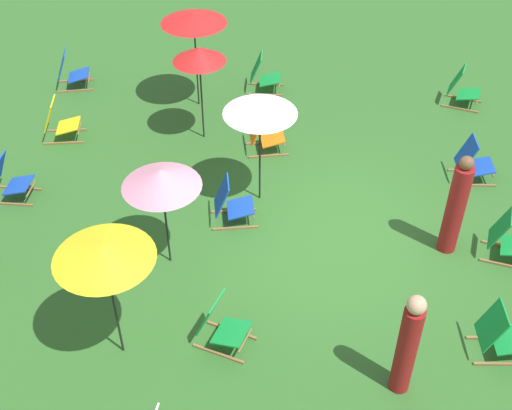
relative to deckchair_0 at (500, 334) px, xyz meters
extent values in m
plane|color=#2D6026|center=(1.96, 2.40, -0.37)|extent=(40.00, 40.00, 0.00)
cube|color=olive|center=(-0.21, -0.09, -0.35)|extent=(0.14, 0.76, 0.04)
cube|color=olive|center=(0.23, -0.02, -0.35)|extent=(0.14, 0.76, 0.04)
cube|color=#148C38|center=(0.02, -0.15, -0.10)|extent=(0.54, 0.50, 0.13)
cube|color=#148C38|center=(-0.02, 0.14, 0.18)|extent=(0.51, 0.31, 0.57)
cube|color=olive|center=(3.68, -0.05, -0.35)|extent=(0.14, 0.76, 0.04)
cube|color=olive|center=(4.11, 0.01, -0.35)|extent=(0.14, 0.76, 0.04)
cube|color=#1947B7|center=(3.91, -0.12, -0.10)|extent=(0.54, 0.49, 0.13)
cube|color=#1947B7|center=(3.87, 0.17, 0.18)|extent=(0.51, 0.31, 0.57)
cylinder|color=olive|center=(3.94, -0.32, -0.17)|extent=(0.44, 0.09, 0.03)
cube|color=olive|center=(6.23, 0.03, -0.35)|extent=(0.20, 0.75, 0.04)
cube|color=olive|center=(6.66, -0.07, -0.35)|extent=(0.20, 0.75, 0.04)
cube|color=#148C38|center=(6.43, -0.12, -0.10)|extent=(0.56, 0.53, 0.13)
cube|color=#148C38|center=(6.49, 0.17, 0.18)|extent=(0.52, 0.34, 0.57)
cylinder|color=olive|center=(6.38, -0.31, -0.17)|extent=(0.44, 0.12, 0.03)
cube|color=olive|center=(5.66, 8.13, -0.35)|extent=(0.26, 0.74, 0.04)
cube|color=olive|center=(6.09, 8.26, -0.35)|extent=(0.26, 0.74, 0.04)
cube|color=#1947B7|center=(5.90, 8.10, -0.10)|extent=(0.59, 0.55, 0.13)
cube|color=#1947B7|center=(5.82, 8.39, 0.18)|extent=(0.53, 0.38, 0.57)
cylinder|color=olive|center=(5.96, 7.91, -0.17)|extent=(0.43, 0.15, 0.03)
cube|color=olive|center=(1.89, 3.93, -0.35)|extent=(0.22, 0.75, 0.04)
cube|color=olive|center=(2.32, 4.04, -0.35)|extent=(0.22, 0.75, 0.04)
cube|color=#1947B7|center=(2.13, 3.89, -0.10)|extent=(0.57, 0.54, 0.13)
cube|color=#1947B7|center=(2.05, 4.18, 0.18)|extent=(0.53, 0.36, 0.57)
cylinder|color=olive|center=(2.18, 3.69, -0.17)|extent=(0.43, 0.14, 0.03)
cube|color=olive|center=(6.15, 4.08, -0.35)|extent=(0.11, 0.76, 0.04)
cube|color=olive|center=(6.59, 4.12, -0.35)|extent=(0.11, 0.76, 0.04)
cube|color=#148C38|center=(6.38, 4.00, -0.10)|extent=(0.52, 0.48, 0.13)
cube|color=#148C38|center=(6.35, 4.30, 0.18)|extent=(0.50, 0.29, 0.57)
cylinder|color=olive|center=(6.40, 3.80, -0.17)|extent=(0.44, 0.07, 0.03)
cube|color=olive|center=(-0.65, 3.70, -0.35)|extent=(0.22, 0.75, 0.04)
cube|color=olive|center=(-0.22, 3.59, -0.35)|extent=(0.22, 0.75, 0.04)
cube|color=#148C38|center=(-0.46, 3.55, -0.10)|extent=(0.57, 0.54, 0.13)
cube|color=#148C38|center=(-0.39, 3.84, 0.18)|extent=(0.53, 0.36, 0.57)
cylinder|color=olive|center=(-0.51, 3.36, -0.17)|extent=(0.43, 0.13, 0.03)
cube|color=olive|center=(1.71, -0.34, -0.35)|extent=(0.16, 0.76, 0.04)
cube|color=olive|center=(2.14, -0.42, -0.35)|extent=(0.16, 0.76, 0.04)
cube|color=#148C38|center=(1.96, -0.18, 0.18)|extent=(0.51, 0.32, 0.57)
cube|color=olive|center=(1.88, 7.84, -0.35)|extent=(0.08, 0.76, 0.04)
cube|color=olive|center=(2.32, 7.87, -0.35)|extent=(0.08, 0.76, 0.04)
cube|color=#1947B7|center=(2.11, 7.76, -0.10)|extent=(0.51, 0.46, 0.13)
cylinder|color=olive|center=(2.12, 7.56, -0.17)|extent=(0.44, 0.06, 0.03)
cube|color=olive|center=(3.97, 3.69, -0.35)|extent=(0.24, 0.74, 0.04)
cube|color=olive|center=(4.40, 3.80, -0.35)|extent=(0.24, 0.74, 0.04)
cube|color=orange|center=(4.21, 3.65, -0.10)|extent=(0.58, 0.55, 0.13)
cube|color=orange|center=(4.13, 3.94, 0.18)|extent=(0.53, 0.37, 0.57)
cylinder|color=olive|center=(4.27, 3.46, -0.17)|extent=(0.43, 0.15, 0.03)
cube|color=olive|center=(3.76, 7.64, -0.35)|extent=(0.21, 0.75, 0.04)
cube|color=olive|center=(4.19, 7.74, -0.35)|extent=(0.21, 0.75, 0.04)
cube|color=yellow|center=(4.00, 7.60, -0.10)|extent=(0.57, 0.53, 0.13)
cube|color=yellow|center=(3.93, 7.89, 0.18)|extent=(0.52, 0.35, 0.57)
cylinder|color=olive|center=(4.04, 7.40, -0.17)|extent=(0.43, 0.13, 0.03)
cylinder|color=black|center=(5.60, 5.40, 0.62)|extent=(0.03, 0.03, 1.99)
cone|color=red|center=(5.60, 5.40, 1.54)|extent=(1.29, 1.29, 0.21)
cylinder|color=black|center=(2.76, 3.66, 0.59)|extent=(0.03, 0.03, 1.92)
cone|color=white|center=(2.76, 3.66, 1.47)|extent=(1.19, 1.19, 0.22)
cylinder|color=black|center=(-0.78, 5.00, 0.62)|extent=(0.03, 0.03, 1.97)
cone|color=yellow|center=(-0.78, 5.00, 1.51)|extent=(1.25, 1.25, 0.23)
cylinder|color=black|center=(1.01, 4.80, 0.50)|extent=(0.03, 0.03, 1.74)
cone|color=pink|center=(1.01, 4.80, 1.26)|extent=(1.15, 1.15, 0.28)
cylinder|color=black|center=(4.43, 5.03, 0.57)|extent=(0.03, 0.03, 1.88)
cone|color=red|center=(4.43, 5.03, 1.40)|extent=(0.97, 0.97, 0.27)
cylinder|color=maroon|center=(1.99, 0.53, 0.42)|extent=(0.41, 0.41, 1.58)
sphere|color=brown|center=(1.99, 0.53, 1.31)|extent=(0.21, 0.21, 0.21)
cylinder|color=maroon|center=(-0.76, 1.29, 0.37)|extent=(0.31, 0.31, 1.47)
sphere|color=tan|center=(-0.76, 1.29, 1.21)|extent=(0.24, 0.24, 0.24)
camera|label=1|loc=(-6.15, 2.30, 7.07)|focal=47.11mm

